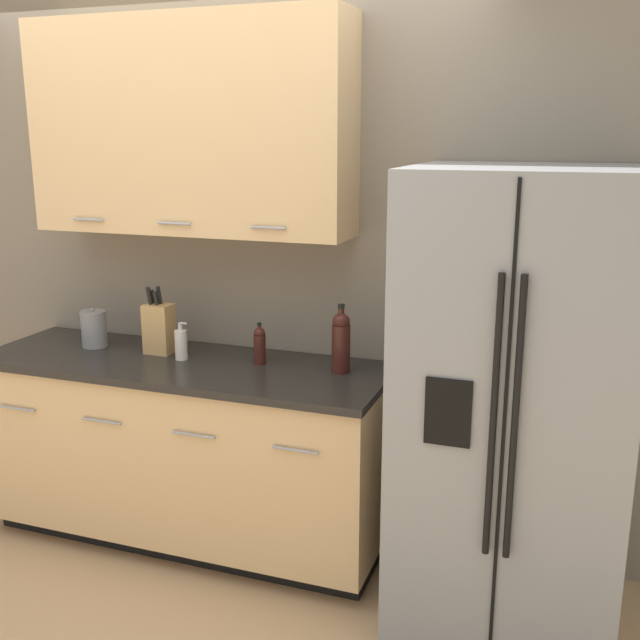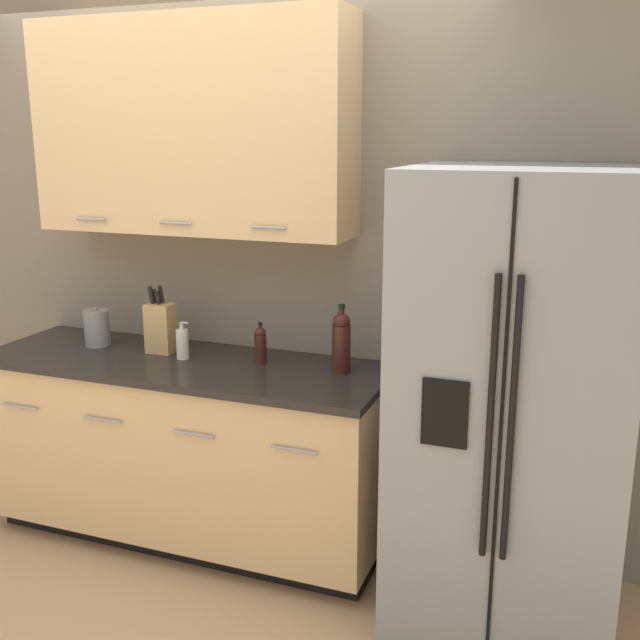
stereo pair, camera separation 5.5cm
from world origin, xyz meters
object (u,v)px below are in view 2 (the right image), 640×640
Objects in this scene: knife_block at (161,327)px; wine_bottle at (341,341)px; steel_canister at (97,328)px; soap_dispenser at (182,343)px; refrigerator at (514,406)px; oil_bottle at (260,344)px.

wine_bottle is (0.91, 0.01, 0.02)m from knife_block.
soap_dispenser is at bearing -5.12° from steel_canister.
refrigerator reaches higher than soap_dispenser.
wine_bottle is at bearing 167.33° from refrigerator.
wine_bottle reaches higher than oil_bottle.
oil_bottle is (-1.15, 0.17, 0.09)m from refrigerator.
oil_bottle is (0.52, 0.00, -0.03)m from knife_block.
soap_dispenser is 0.92× the size of steel_canister.
refrigerator is 5.61× the size of knife_block.
oil_bottle is 0.88m from steel_canister.
knife_block is (-1.67, 0.16, 0.12)m from refrigerator.
soap_dispenser is at bearing -175.00° from wine_bottle.
knife_block is 1.05× the size of wine_bottle.
knife_block is at bearing 2.01° from steel_canister.
knife_block is 0.91m from wine_bottle.
refrigerator is at bearing -3.96° from soap_dispenser.
wine_bottle is 0.39m from oil_bottle.
knife_block is 1.81× the size of soap_dispenser.
steel_canister reaches higher than oil_bottle.
soap_dispenser is 0.38m from oil_bottle.
knife_block is 0.52m from oil_bottle.
knife_block is at bearing -179.51° from wine_bottle.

